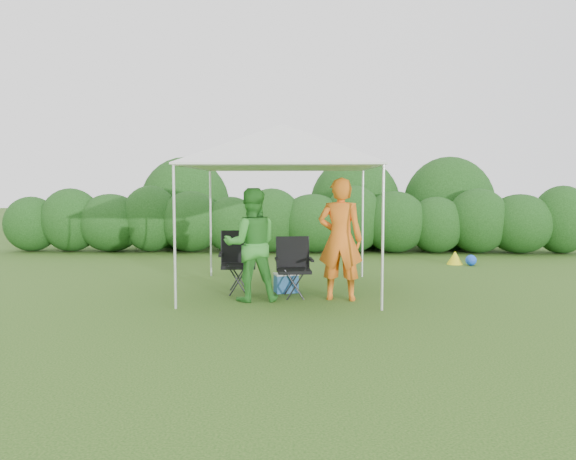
{
  "coord_description": "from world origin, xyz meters",
  "views": [
    {
      "loc": [
        0.44,
        -9.02,
        1.8
      ],
      "look_at": [
        0.09,
        0.4,
        1.05
      ],
      "focal_mm": 35.0,
      "sensor_mm": 36.0,
      "label": 1
    }
  ],
  "objects_px": {
    "man": "(340,239)",
    "cooler": "(286,283)",
    "canopy": "(283,146)",
    "chair_right": "(293,263)",
    "chair_left": "(238,258)",
    "woman": "(251,245)"
  },
  "relations": [
    {
      "from": "cooler",
      "to": "man",
      "type": "bearing_deg",
      "value": -50.33
    },
    {
      "from": "canopy",
      "to": "chair_right",
      "type": "relative_size",
      "value": 3.22
    },
    {
      "from": "canopy",
      "to": "chair_right",
      "type": "distance_m",
      "value": 1.98
    },
    {
      "from": "man",
      "to": "cooler",
      "type": "relative_size",
      "value": 4.27
    },
    {
      "from": "canopy",
      "to": "cooler",
      "type": "xyz_separation_m",
      "value": [
        0.06,
        -0.17,
        -2.3
      ]
    },
    {
      "from": "woman",
      "to": "canopy",
      "type": "bearing_deg",
      "value": -127.77
    },
    {
      "from": "chair_right",
      "to": "chair_left",
      "type": "xyz_separation_m",
      "value": [
        -0.94,
        0.33,
        0.04
      ]
    },
    {
      "from": "canopy",
      "to": "cooler",
      "type": "distance_m",
      "value": 2.31
    },
    {
      "from": "canopy",
      "to": "chair_right",
      "type": "bearing_deg",
      "value": -67.65
    },
    {
      "from": "man",
      "to": "cooler",
      "type": "bearing_deg",
      "value": -23.78
    },
    {
      "from": "cooler",
      "to": "chair_left",
      "type": "bearing_deg",
      "value": 161.59
    },
    {
      "from": "canopy",
      "to": "woman",
      "type": "bearing_deg",
      "value": -117.5
    },
    {
      "from": "canopy",
      "to": "chair_left",
      "type": "xyz_separation_m",
      "value": [
        -0.75,
        -0.15,
        -1.88
      ]
    },
    {
      "from": "woman",
      "to": "man",
      "type": "bearing_deg",
      "value": 174.85
    },
    {
      "from": "chair_left",
      "to": "man",
      "type": "height_order",
      "value": "man"
    },
    {
      "from": "cooler",
      "to": "canopy",
      "type": "bearing_deg",
      "value": 93.01
    },
    {
      "from": "woman",
      "to": "chair_right",
      "type": "bearing_deg",
      "value": -159.18
    },
    {
      "from": "canopy",
      "to": "cooler",
      "type": "bearing_deg",
      "value": -69.92
    },
    {
      "from": "canopy",
      "to": "chair_right",
      "type": "height_order",
      "value": "canopy"
    },
    {
      "from": "chair_right",
      "to": "woman",
      "type": "distance_m",
      "value": 0.83
    },
    {
      "from": "man",
      "to": "woman",
      "type": "height_order",
      "value": "man"
    },
    {
      "from": "man",
      "to": "cooler",
      "type": "xyz_separation_m",
      "value": [
        -0.88,
        0.57,
        -0.8
      ]
    }
  ]
}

